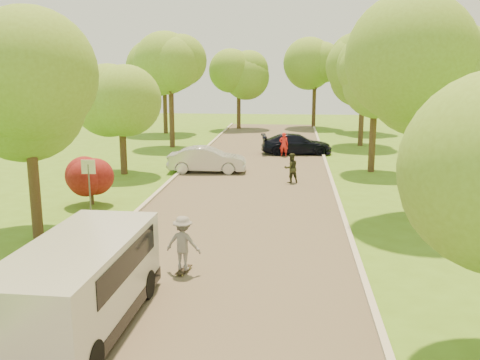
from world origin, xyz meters
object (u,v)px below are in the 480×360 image
at_px(skateboarder, 183,243).
at_px(person_striped, 284,145).
at_px(person_olive, 291,168).
at_px(street_sign, 89,175).
at_px(dark_sedan, 296,144).
at_px(silver_sedan, 207,160).
at_px(minivan, 81,284).
at_px(longboard, 184,270).

xyz_separation_m(skateboarder, person_striped, (2.42, 20.25, -0.10)).
bearing_deg(person_striped, person_olive, 94.72).
xyz_separation_m(street_sign, person_olive, (7.80, 6.60, -0.81)).
distance_m(dark_sedan, person_olive, 9.08).
height_order(dark_sedan, person_striped, person_striped).
height_order(street_sign, person_olive, street_sign).
height_order(silver_sedan, person_striped, person_striped).
distance_m(street_sign, minivan, 9.67).
relative_size(dark_sedan, longboard, 5.64).
bearing_deg(street_sign, minivan, -70.02).
xyz_separation_m(street_sign, skateboarder, (4.87, -5.64, -0.69)).
xyz_separation_m(minivan, silver_sedan, (-0.10, 17.98, -0.35)).
distance_m(silver_sedan, dark_sedan, 8.36).
bearing_deg(person_olive, street_sign, 14.28).
height_order(street_sign, silver_sedan, street_sign).
bearing_deg(person_striped, street_sign, 64.53).
bearing_deg(minivan, person_olive, 75.38).
height_order(street_sign, person_striped, street_sign).
height_order(minivan, skateboarder, minivan).
relative_size(skateboarder, person_striped, 1.00).
bearing_deg(person_striped, longboard, 84.23).
xyz_separation_m(silver_sedan, dark_sedan, (4.90, 6.77, -0.03)).
relative_size(dark_sedan, skateboarder, 2.99).
distance_m(longboard, skateboarder, 0.79).
bearing_deg(dark_sedan, minivan, 162.50).
distance_m(street_sign, skateboarder, 7.48).
relative_size(street_sign, person_olive, 1.44).
relative_size(dark_sedan, person_olive, 3.08).
distance_m(silver_sedan, person_striped, 7.01).
relative_size(minivan, silver_sedan, 1.27).
height_order(silver_sedan, person_olive, person_olive).
height_order(longboard, skateboarder, skateboarder).
bearing_deg(silver_sedan, skateboarder, -176.32).
xyz_separation_m(silver_sedan, person_olive, (4.60, -2.30, 0.05)).
height_order(longboard, person_olive, person_olive).
distance_m(longboard, person_olive, 12.61).
distance_m(minivan, person_olive, 16.31).
xyz_separation_m(minivan, person_striped, (3.99, 23.68, -0.28)).
xyz_separation_m(minivan, person_olive, (4.50, 15.68, -0.30)).
xyz_separation_m(longboard, person_olive, (2.93, 12.24, 0.67)).
distance_m(person_striped, person_olive, 8.02).
bearing_deg(skateboarder, street_sign, -38.65).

